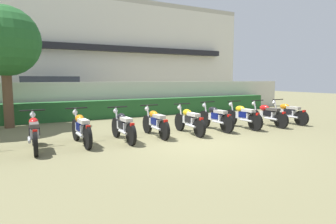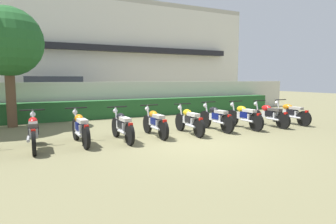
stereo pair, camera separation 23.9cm
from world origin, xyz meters
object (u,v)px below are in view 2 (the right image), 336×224
(motorcycle_in_row_4, at_px, (155,122))
(motorcycle_in_row_9, at_px, (290,113))
(motorcycle_in_row_1, at_px, (33,132))
(motorcycle_in_row_6, at_px, (216,117))
(motorcycle_in_row_2, at_px, (80,128))
(tree_far_side, at_px, (8,42))
(parked_car, at_px, (57,95))
(motorcycle_in_row_3, at_px, (122,125))
(motorcycle_in_row_7, at_px, (244,116))
(motorcycle_in_row_8, at_px, (269,115))
(motorcycle_in_row_5, at_px, (189,120))

(motorcycle_in_row_4, xyz_separation_m, motorcycle_in_row_9, (5.74, -0.15, -0.00))
(motorcycle_in_row_1, xyz_separation_m, motorcycle_in_row_6, (5.69, 0.15, -0.00))
(motorcycle_in_row_2, bearing_deg, motorcycle_in_row_4, -89.76)
(motorcycle_in_row_4, relative_size, motorcycle_in_row_6, 0.99)
(tree_far_side, xyz_separation_m, motorcycle_in_row_6, (6.23, -4.00, -2.60))
(parked_car, xyz_separation_m, motorcycle_in_row_3, (0.82, -8.09, -0.49))
(tree_far_side, bearing_deg, motorcycle_in_row_2, -67.38)
(parked_car, bearing_deg, motorcycle_in_row_6, -60.31)
(parked_car, height_order, motorcycle_in_row_6, parked_car)
(motorcycle_in_row_1, height_order, motorcycle_in_row_6, motorcycle_in_row_1)
(motorcycle_in_row_7, bearing_deg, parked_car, 33.12)
(tree_far_side, xyz_separation_m, motorcycle_in_row_2, (1.69, -4.06, -2.60))
(motorcycle_in_row_8, relative_size, motorcycle_in_row_9, 1.03)
(parked_car, distance_m, motorcycle_in_row_6, 8.99)
(motorcycle_in_row_5, distance_m, motorcycle_in_row_6, 1.15)
(motorcycle_in_row_3, xyz_separation_m, motorcycle_in_row_6, (3.39, 0.16, 0.01))
(motorcycle_in_row_8, bearing_deg, motorcycle_in_row_1, 89.10)
(motorcycle_in_row_6, height_order, motorcycle_in_row_9, motorcycle_in_row_6)
(motorcycle_in_row_5, bearing_deg, motorcycle_in_row_4, 86.27)
(motorcycle_in_row_6, distance_m, motorcycle_in_row_8, 2.30)
(motorcycle_in_row_8, bearing_deg, tree_far_side, 63.18)
(motorcycle_in_row_1, bearing_deg, motorcycle_in_row_5, -87.40)
(tree_far_side, height_order, motorcycle_in_row_5, tree_far_side)
(tree_far_side, bearing_deg, motorcycle_in_row_9, -23.16)
(parked_car, height_order, motorcycle_in_row_9, parked_car)
(tree_far_side, relative_size, motorcycle_in_row_9, 2.32)
(motorcycle_in_row_4, bearing_deg, motorcycle_in_row_7, -91.08)
(motorcycle_in_row_2, distance_m, motorcycle_in_row_9, 7.98)
(motorcycle_in_row_2, distance_m, motorcycle_in_row_3, 1.15)
(motorcycle_in_row_5, bearing_deg, motorcycle_in_row_7, -87.33)
(motorcycle_in_row_5, bearing_deg, motorcycle_in_row_3, 93.96)
(motorcycle_in_row_5, bearing_deg, motorcycle_in_row_8, -87.78)
(motorcycle_in_row_1, xyz_separation_m, motorcycle_in_row_7, (6.80, 0.01, -0.00))
(parked_car, bearing_deg, motorcycle_in_row_5, -67.43)
(motorcycle_in_row_2, bearing_deg, motorcycle_in_row_9, -92.12)
(motorcycle_in_row_3, bearing_deg, motorcycle_in_row_5, -88.61)
(motorcycle_in_row_3, relative_size, motorcycle_in_row_5, 0.99)
(motorcycle_in_row_5, height_order, motorcycle_in_row_9, motorcycle_in_row_5)
(motorcycle_in_row_2, bearing_deg, motorcycle_in_row_6, -90.82)
(motorcycle_in_row_6, distance_m, motorcycle_in_row_9, 3.45)
(motorcycle_in_row_9, bearing_deg, motorcycle_in_row_8, 90.24)
(motorcycle_in_row_4, xyz_separation_m, motorcycle_in_row_8, (4.58, -0.18, -0.00))
(motorcycle_in_row_4, xyz_separation_m, motorcycle_in_row_7, (3.40, -0.15, 0.01))
(parked_car, bearing_deg, motorcycle_in_row_4, -74.62)
(motorcycle_in_row_9, bearing_deg, motorcycle_in_row_1, 88.70)
(parked_car, relative_size, motorcycle_in_row_7, 2.44)
(tree_far_side, xyz_separation_m, motorcycle_in_row_3, (2.84, -4.17, -2.61))
(motorcycle_in_row_1, distance_m, motorcycle_in_row_8, 7.98)
(motorcycle_in_row_2, xyz_separation_m, motorcycle_in_row_7, (5.65, -0.07, -0.00))
(tree_far_side, height_order, motorcycle_in_row_2, tree_far_side)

